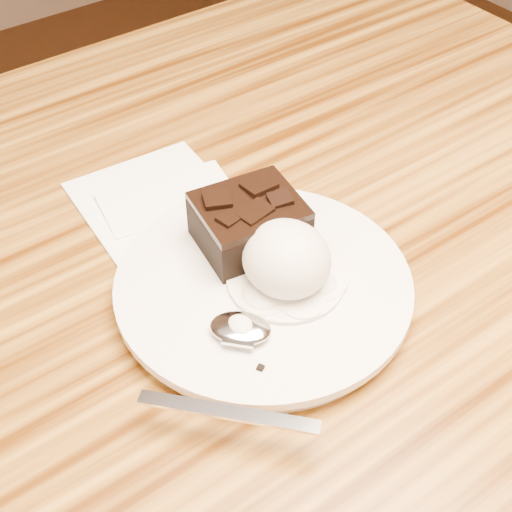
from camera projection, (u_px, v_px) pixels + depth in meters
dining_table at (193, 494)px, 0.90m from camera, size 1.20×0.80×0.75m
plate at (263, 289)px, 0.62m from camera, size 0.24×0.24×0.02m
brownie at (249, 226)px, 0.63m from camera, size 0.09×0.09×0.04m
ice_cream_scoop at (287, 259)px, 0.59m from camera, size 0.07×0.07×0.06m
melt_puddle at (286, 280)px, 0.61m from camera, size 0.10×0.10×0.00m
spoon at (240, 330)px, 0.57m from camera, size 0.15×0.16×0.01m
napkin at (154, 198)px, 0.71m from camera, size 0.15×0.15×0.01m
crumb_a at (252, 264)px, 0.62m from camera, size 0.01×0.01×0.00m
crumb_b at (261, 368)px, 0.55m from camera, size 0.01×0.01×0.00m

